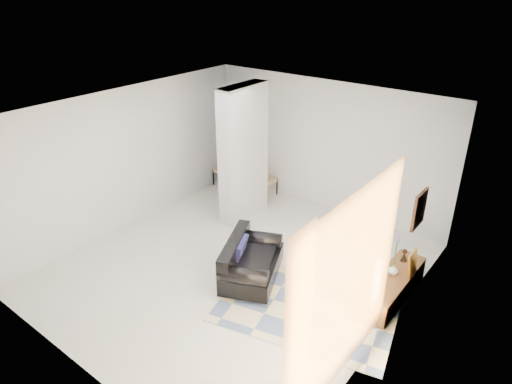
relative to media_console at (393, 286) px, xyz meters
The scene contains 17 objects.
floor 2.69m from the media_console, 160.30° to the right, with size 6.00×6.00×0.00m, color beige.
ceiling 3.73m from the media_console, 160.30° to the right, with size 6.00×6.00×0.00m, color white.
wall_back 3.49m from the media_console, 140.24° to the left, with size 6.00×6.00×0.00m, color silver.
wall_front 4.80m from the media_console, 122.86° to the right, with size 6.00×6.00×0.00m, color silver.
wall_left 5.48m from the media_console, behind, with size 6.00×6.00×0.00m, color silver.
wall_right 1.51m from the media_console, 75.73° to the right, with size 6.00×6.00×0.00m, color silver.
partition_column 3.88m from the media_console, 169.10° to the left, with size 0.35×1.20×2.80m, color silver.
hallway_door 5.12m from the media_console, 156.00° to the left, with size 0.85×0.06×2.04m, color silver.
curtain 2.41m from the media_console, 85.83° to the right, with size 2.55×2.55×0.00m, color #FFAC43.
wall_art 1.46m from the media_console, ahead, with size 0.04×0.45×0.55m, color #3B1F10.
media_console is the anchor object (origin of this frame).
loveseat 2.35m from the media_console, 153.33° to the right, with size 1.29×1.59×0.76m.
daybed 4.78m from the media_console, 158.72° to the left, with size 1.59×0.76×0.77m.
area_rug 1.46m from the media_console, 129.61° to the right, with size 2.65×1.77×0.01m, color beige.
cylinder_lamp 0.89m from the media_console, 91.63° to the right, with size 0.12×0.12×0.66m, color silver.
bronze_figurine 0.58m from the media_console, 95.86° to the left, with size 0.11×0.11×0.22m, color #322016, non-canonical shape.
vase 0.29m from the media_console, 151.48° to the left, with size 0.17×0.17×0.18m, color white.
Camera 1 is at (4.39, -5.10, 4.70)m, focal length 32.00 mm.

